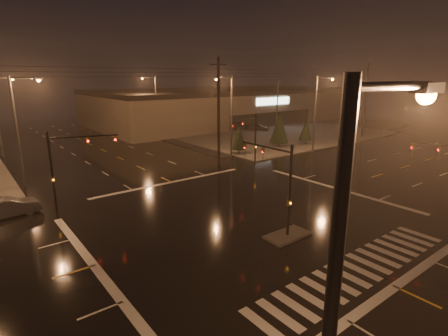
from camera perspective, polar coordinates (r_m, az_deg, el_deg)
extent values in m
plane|color=black|center=(25.75, 3.66, -8.01)|extent=(140.00, 140.00, 0.00)
cube|color=#47453F|center=(66.89, 6.04, 6.15)|extent=(36.00, 36.00, 0.12)
cube|color=#47453F|center=(23.15, 10.33, -10.76)|extent=(3.00, 1.60, 0.15)
cube|color=beige|center=(20.61, 21.03, -15.18)|extent=(15.00, 2.60, 0.01)
cube|color=beige|center=(19.84, 26.14, -16.99)|extent=(16.00, 0.50, 0.01)
cube|color=beige|center=(34.27, -8.57, -2.30)|extent=(16.00, 0.50, 0.01)
cube|color=black|center=(69.07, 10.22, 6.25)|extent=(50.00, 24.00, 0.08)
cube|color=#6A5B4C|center=(81.76, 0.83, 10.21)|extent=(60.00, 28.00, 7.00)
cube|color=black|center=(81.57, 0.84, 12.52)|extent=(60.20, 28.20, 0.80)
cube|color=white|center=(71.18, 8.05, 10.77)|extent=(9.00, 0.20, 1.40)
cube|color=black|center=(71.55, 7.92, 7.89)|extent=(22.00, 0.15, 2.80)
cylinder|color=black|center=(22.06, 10.68, -3.88)|extent=(0.18, 0.18, 6.00)
cylinder|color=black|center=(22.91, 6.78, 3.45)|extent=(0.12, 4.50, 0.12)
imported|color=#594707|center=(24.38, 3.44, 4.08)|extent=(0.16, 0.20, 1.00)
cube|color=#594707|center=(22.29, 10.59, -5.59)|extent=(0.25, 0.18, 0.35)
cylinder|color=black|center=(39.21, 5.15, 4.47)|extent=(0.18, 0.18, 6.00)
cylinder|color=black|center=(36.65, 3.43, 7.74)|extent=(4.74, 1.82, 0.12)
imported|color=#594707|center=(34.72, 1.62, 7.29)|extent=(0.24, 0.22, 1.00)
cube|color=#594707|center=(39.34, 5.13, 3.47)|extent=(0.25, 0.18, 0.35)
cylinder|color=black|center=(29.57, -26.30, -0.41)|extent=(0.18, 0.18, 6.00)
cylinder|color=black|center=(28.78, -21.94, 4.79)|extent=(4.74, 1.82, 0.12)
imported|color=#594707|center=(28.71, -17.45, 5.05)|extent=(0.24, 0.22, 1.00)
cube|color=#594707|center=(29.74, -26.15, -1.71)|extent=(0.25, 0.18, 0.35)
cylinder|color=black|center=(27.55, 32.23, 3.17)|extent=(1.48, 3.80, 0.12)
imported|color=#594707|center=(27.60, 28.50, 3.57)|extent=(0.22, 0.24, 1.00)
cylinder|color=#38383A|center=(6.14, 26.28, 11.93)|extent=(2.40, 0.14, 0.14)
cube|color=#38383A|center=(7.14, 30.26, 11.24)|extent=(0.70, 0.30, 0.18)
sphere|color=orange|center=(7.15, 30.13, 10.21)|extent=(0.32, 0.32, 0.32)
cylinder|color=#38383A|center=(36.34, -30.69, 4.86)|extent=(0.24, 0.24, 10.00)
cylinder|color=#38383A|center=(36.17, -29.78, 12.63)|extent=(2.40, 0.14, 0.14)
cube|color=#38383A|center=(36.35, -28.03, 12.76)|extent=(0.70, 0.30, 0.18)
sphere|color=orange|center=(36.35, -28.01, 12.56)|extent=(0.32, 0.32, 0.32)
cylinder|color=#38383A|center=(52.04, -32.51, 12.34)|extent=(2.40, 0.14, 0.14)
cube|color=#38383A|center=(52.17, -31.28, 12.45)|extent=(0.70, 0.30, 0.18)
sphere|color=orange|center=(52.17, -31.26, 12.31)|extent=(0.32, 0.32, 0.32)
cylinder|color=#38383A|center=(43.68, 1.24, 8.23)|extent=(0.24, 0.24, 10.00)
cylinder|color=#38383A|center=(42.66, -0.02, 14.54)|extent=(2.40, 0.14, 0.14)
cube|color=#38383A|center=(42.00, -1.25, 14.46)|extent=(0.70, 0.30, 0.18)
sphere|color=orange|center=(42.00, -1.25, 14.29)|extent=(0.32, 0.32, 0.32)
cylinder|color=#38383A|center=(60.48, -10.93, 9.78)|extent=(0.24, 0.24, 10.00)
cylinder|color=#38383A|center=(59.75, -12.22, 14.27)|extent=(2.40, 0.14, 0.14)
cube|color=#38383A|center=(59.28, -13.20, 14.17)|extent=(0.70, 0.30, 0.18)
sphere|color=orange|center=(59.28, -13.19, 14.04)|extent=(0.32, 0.32, 0.32)
cylinder|color=#38383A|center=(48.04, 14.61, 8.36)|extent=(0.24, 0.24, 10.00)
cylinder|color=#38383A|center=(47.06, 16.18, 14.00)|extent=(0.14, 2.40, 0.14)
cube|color=#38383A|center=(46.42, 17.30, 13.85)|extent=(0.30, 0.70, 0.18)
sphere|color=orange|center=(46.42, 17.29, 13.69)|extent=(0.32, 0.32, 0.32)
cylinder|color=black|center=(39.87, -0.89, 9.05)|extent=(0.32, 0.32, 12.00)
cube|color=black|center=(39.69, -0.92, 16.54)|extent=(2.20, 0.12, 0.12)
cylinder|color=black|center=(62.59, 22.03, 10.07)|extent=(0.32, 0.32, 12.00)
cube|color=black|center=(62.47, 22.50, 14.81)|extent=(2.20, 0.12, 0.12)
cylinder|color=black|center=(45.97, 2.44, 2.67)|extent=(0.18, 0.18, 0.70)
cone|color=black|center=(45.62, 2.47, 4.96)|extent=(1.94, 1.94, 3.03)
cylinder|color=black|center=(51.34, 8.94, 3.78)|extent=(0.18, 0.18, 0.70)
cone|color=black|center=(50.94, 9.05, 6.48)|extent=(2.69, 2.69, 4.20)
cylinder|color=black|center=(53.93, 13.10, 4.10)|extent=(0.18, 0.18, 0.70)
cone|color=black|center=(53.62, 13.22, 6.09)|extent=(1.98, 1.98, 3.10)
imported|color=black|center=(66.37, 5.53, 6.68)|extent=(3.94, 4.49, 1.47)
imported|color=#52565A|center=(29.95, -31.98, -5.51)|extent=(4.60, 2.04, 1.47)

